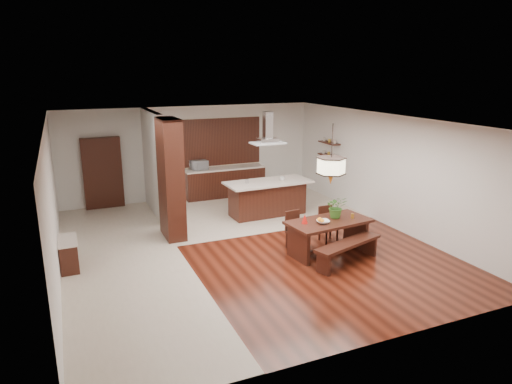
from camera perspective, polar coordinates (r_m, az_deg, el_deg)
name	(u,v)px	position (r m, az deg, el deg)	size (l,w,h in m)	color
room_shell	(244,158)	(10.22, -1.55, 4.23)	(9.00, 9.04, 2.92)	#39130A
tile_hallway	(124,263)	(10.19, -16.15, -8.55)	(2.50, 9.00, 0.01)	beige
tile_kitchen	(252,209)	(13.43, -0.48, -2.17)	(5.50, 4.00, 0.01)	beige
soffit_band	(243,121)	(10.10, -1.58, 8.82)	(8.00, 9.00, 0.02)	#371D0D
partition_pier	(171,179)	(11.07, -10.59, 1.58)	(0.45, 1.00, 2.90)	black
partition_stub	(154,163)	(13.09, -12.66, 3.53)	(0.18, 2.40, 2.90)	silver
hallway_console	(69,254)	(10.21, -22.37, -7.17)	(0.37, 0.88, 0.63)	black
hallway_doorway	(103,173)	(14.08, -18.61, 2.24)	(1.10, 0.20, 2.10)	black
rear_counter	(225,182)	(14.75, -3.93, 1.27)	(2.60, 0.62, 0.95)	black
kitchen_window	(221,142)	(14.74, -4.36, 6.30)	(2.60, 0.08, 1.50)	olive
shelf_lower	(329,156)	(14.37, 9.07, 4.51)	(0.26, 0.90, 0.04)	black
shelf_upper	(329,143)	(14.30, 9.13, 6.09)	(0.26, 0.90, 0.04)	black
dining_table	(328,229)	(10.24, 9.04, -4.61)	(1.94, 1.13, 0.77)	black
dining_bench	(348,253)	(9.88, 11.40, -7.46)	(1.75, 0.38, 0.49)	black
dining_chair_left	(296,231)	(10.45, 5.08, -4.84)	(0.39, 0.39, 0.87)	black
dining_chair_right	(329,225)	(10.98, 9.07, -4.03)	(0.38, 0.38, 0.85)	black
pendant_lantern	(332,154)	(9.81, 9.44, 4.66)	(0.64, 0.64, 1.31)	#FFF5C3
foliage_plant	(336,207)	(10.31, 10.01, -1.85)	(0.45, 0.39, 0.50)	#366C24
fruit_bowl	(323,222)	(9.96, 8.37, -3.70)	(0.28, 0.28, 0.07)	beige
napkin_cone	(305,219)	(9.88, 6.11, -3.35)	(0.13, 0.13, 0.21)	red
gold_ornament	(352,216)	(10.42, 11.97, -2.93)	(0.07, 0.07, 0.10)	gold
kitchen_island	(267,198)	(12.80, 1.44, -0.71)	(2.41, 1.12, 0.98)	black
range_hood	(268,128)	(12.42, 1.49, 8.04)	(0.90, 0.55, 0.87)	silver
island_cup	(282,179)	(12.74, 3.28, 1.66)	(0.13, 0.13, 0.11)	silver
microwave	(199,165)	(14.40, -7.14, 3.37)	(0.52, 0.35, 0.29)	silver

